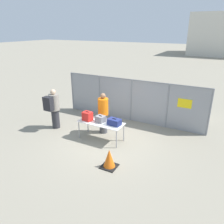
{
  "coord_description": "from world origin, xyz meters",
  "views": [
    {
      "loc": [
        3.92,
        -7.0,
        4.36
      ],
      "look_at": [
        -0.08,
        0.53,
        1.05
      ],
      "focal_mm": 35.0,
      "sensor_mm": 36.0,
      "label": 1
    }
  ],
  "objects": [
    {
      "name": "ground_plane",
      "position": [
        0.0,
        0.0,
        0.0
      ],
      "size": [
        120.0,
        120.0,
        0.0
      ],
      "primitive_type": "plane",
      "color": "gray"
    },
    {
      "name": "suitcase_navy",
      "position": [
        0.33,
        -0.04,
        0.9
      ],
      "size": [
        0.54,
        0.38,
        0.27
      ],
      "color": "navy",
      "rests_on": "inspection_table"
    },
    {
      "name": "suitcase_grey",
      "position": [
        -0.3,
        -0.05,
        0.91
      ],
      "size": [
        0.4,
        0.37,
        0.28
      ],
      "color": "slate",
      "rests_on": "inspection_table"
    },
    {
      "name": "suitcase_red",
      "position": [
        -0.86,
        -0.16,
        0.96
      ],
      "size": [
        0.41,
        0.35,
        0.39
      ],
      "color": "red",
      "rests_on": "inspection_table"
    },
    {
      "name": "inspection_table",
      "position": [
        -0.27,
        -0.07,
        0.72
      ],
      "size": [
        1.87,
        0.78,
        0.78
      ],
      "color": "silver",
      "rests_on": "ground_plane"
    },
    {
      "name": "utility_trailer",
      "position": [
        1.44,
        4.43,
        0.43
      ],
      "size": [
        3.98,
        2.24,
        0.73
      ],
      "color": "white",
      "rests_on": "ground_plane"
    },
    {
      "name": "traffic_cone",
      "position": [
        0.95,
        -1.6,
        0.3
      ],
      "size": [
        0.52,
        0.52,
        0.65
      ],
      "color": "black",
      "rests_on": "ground_plane"
    },
    {
      "name": "traveler_hooded",
      "position": [
        -2.71,
        -0.12,
        1.01
      ],
      "size": [
        0.46,
        0.71,
        1.84
      ],
      "rotation": [
        0.0,
        0.0,
        0.26
      ],
      "color": "#2D2D33",
      "rests_on": "ground_plane"
    },
    {
      "name": "security_worker_near",
      "position": [
        -0.52,
        0.55,
        0.93
      ],
      "size": [
        0.45,
        0.45,
        1.8
      ],
      "rotation": [
        0.0,
        0.0,
        3.15
      ],
      "color": "#4C4C51",
      "rests_on": "ground_plane"
    },
    {
      "name": "fence_section",
      "position": [
        0.02,
        2.36,
        1.09
      ],
      "size": [
        7.18,
        0.07,
        2.09
      ],
      "color": "gray",
      "rests_on": "ground_plane"
    }
  ]
}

